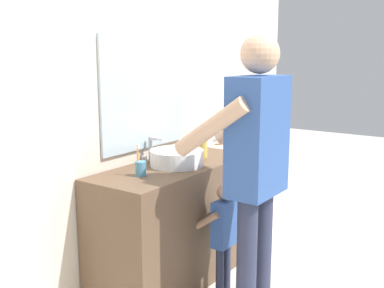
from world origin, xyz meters
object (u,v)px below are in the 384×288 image
object	(u,v)px
toothbrush_cup	(141,168)
adult_parent	(255,154)
child_toddler	(223,230)
soap_bottle	(203,149)

from	to	relation	value
toothbrush_cup	adult_parent	size ratio (longest dim) A/B	0.12
toothbrush_cup	child_toddler	xyz separation A→B (m)	(0.36, -0.40, -0.44)
soap_bottle	toothbrush_cup	bearing A→B (deg)	177.47
soap_bottle	adult_parent	world-z (taller)	adult_parent
child_toddler	toothbrush_cup	bearing A→B (deg)	131.71
child_toddler	adult_parent	distance (m)	0.65
toothbrush_cup	adult_parent	xyz separation A→B (m)	(0.25, -0.68, 0.14)
toothbrush_cup	soap_bottle	distance (m)	0.68
toothbrush_cup	soap_bottle	xyz separation A→B (m)	(0.67, -0.03, 0.02)
child_toddler	soap_bottle	bearing A→B (deg)	49.59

